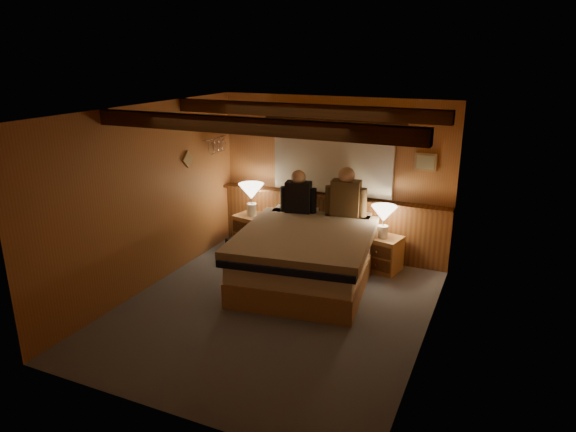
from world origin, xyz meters
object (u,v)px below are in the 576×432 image
Objects in this scene: bed at (307,255)px; nightstand_left at (253,231)px; lamp_left at (251,193)px; nightstand_right at (383,254)px; duffel_bag at (245,249)px; lamp_right at (384,216)px; person_right at (346,196)px; person_left at (298,195)px.

nightstand_left is (-1.29, 0.86, -0.12)m from bed.
bed is 4.65× the size of lamp_left.
nightstand_right is 0.92× the size of duffel_bag.
lamp_right is (0.83, 0.78, 0.44)m from bed.
lamp_right is (-0.02, -0.03, 0.58)m from nightstand_right.
lamp_left is at bearing 119.07° from duffel_bag.
person_right is (0.25, 0.84, 0.65)m from bed.
nightstand_right is at bearing -0.67° from lamp_left.
person_left reaches higher than nightstand_left.
bed is at bearing -124.43° from nightstand_right.
person_right is 1.73m from duffel_bag.
lamp_left is at bearing 173.83° from person_right.
lamp_left is 1.54m from person_right.
person_right is at bearing 11.25° from nightstand_left.
nightstand_right is (0.85, 0.81, -0.14)m from bed.
lamp_right reaches higher than nightstand_right.
person_left is at bearing 113.62° from bed.
lamp_right is 0.80× the size of duffel_bag.
bed is at bearing -3.58° from duffel_bag.
nightstand_right is 0.58m from lamp_right.
bed is 3.63× the size of person_left.
person_left is at bearing 39.39° from duffel_bag.
nightstand_left is at bearing 177.82° from lamp_right.
duffel_bag is at bearing -155.47° from nightstand_right.
bed reaches higher than nightstand_right.
lamp_left is (0.01, -0.03, 0.63)m from nightstand_left.
person_right is at bearing -0.26° from person_left.
lamp_left reaches higher than nightstand_right.
nightstand_left is 2.20m from lamp_right.
person_right reaches higher than bed.
person_right reaches higher than duffel_bag.
person_left is at bearing -163.43° from nightstand_right.
lamp_left is 2.12m from lamp_right.
person_left reaches higher than duffel_bag.
nightstand_left is 1.72m from person_right.
person_right is at bearing 65.54° from bed.
lamp_right is at bearing -8.03° from person_left.
lamp_left is (-1.28, 0.84, 0.51)m from bed.
bed reaches higher than nightstand_left.
nightstand_left is at bearing 106.13° from lamp_left.
person_left is 0.70m from person_right.
person_left is (-1.26, -0.07, 0.17)m from lamp_right.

